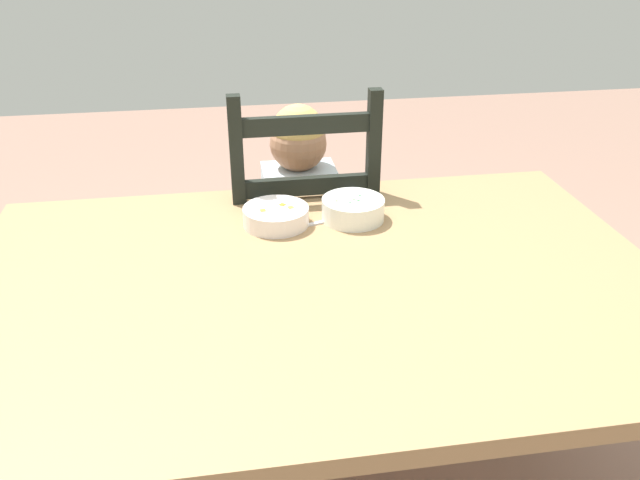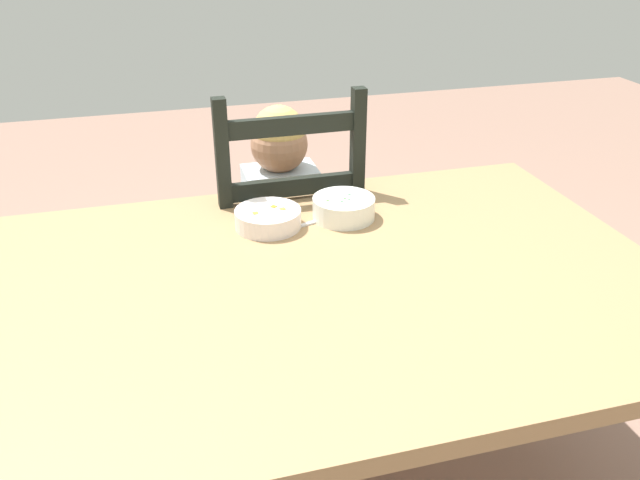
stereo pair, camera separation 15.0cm
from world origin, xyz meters
TOP-DOWN VIEW (x-y plane):
  - dining_table at (0.00, 0.00)m, footprint 1.58×1.08m
  - dining_chair at (0.04, 0.58)m, footprint 0.42×0.42m
  - child_figure at (0.04, 0.58)m, footprint 0.32×0.31m
  - bowl_of_peas at (0.14, 0.29)m, footprint 0.16×0.16m
  - bowl_of_carrots at (-0.06, 0.29)m, footprint 0.17×0.17m
  - spoon at (-0.00, 0.26)m, footprint 0.14×0.06m

SIDE VIEW (x-z plane):
  - dining_chair at x=0.04m, z-range -0.04..0.98m
  - child_figure at x=0.04m, z-range 0.15..1.10m
  - dining_table at x=0.00m, z-range 0.28..1.01m
  - spoon at x=0.00m, z-range 0.72..0.73m
  - bowl_of_carrots at x=-0.06m, z-range 0.72..0.77m
  - bowl_of_peas at x=0.14m, z-range 0.72..0.78m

